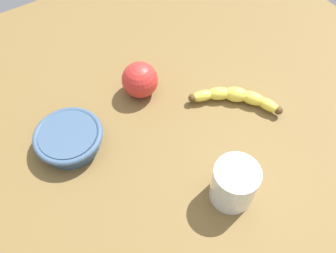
{
  "coord_description": "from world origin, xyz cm",
  "views": [
    {
      "loc": [
        24.65,
        32.02,
        63.07
      ],
      "look_at": [
        1.97,
        -2.38,
        5.0
      ],
      "focal_mm": 37.71,
      "sensor_mm": 36.0,
      "label": 1
    }
  ],
  "objects_px": {
    "smoothie_glass": "(232,186)",
    "ceramic_bowl": "(69,138)",
    "apple_fruit": "(140,80)",
    "banana": "(236,97)"
  },
  "relations": [
    {
      "from": "ceramic_bowl",
      "to": "apple_fruit",
      "type": "xyz_separation_m",
      "value": [
        -0.19,
        -0.04,
        0.01
      ]
    },
    {
      "from": "smoothie_glass",
      "to": "ceramic_bowl",
      "type": "height_order",
      "value": "smoothie_glass"
    },
    {
      "from": "ceramic_bowl",
      "to": "apple_fruit",
      "type": "height_order",
      "value": "apple_fruit"
    },
    {
      "from": "ceramic_bowl",
      "to": "apple_fruit",
      "type": "bearing_deg",
      "value": -166.75
    },
    {
      "from": "smoothie_glass",
      "to": "banana",
      "type": "bearing_deg",
      "value": -132.37
    },
    {
      "from": "banana",
      "to": "smoothie_glass",
      "type": "bearing_deg",
      "value": 91.68
    },
    {
      "from": "ceramic_bowl",
      "to": "banana",
      "type": "bearing_deg",
      "value": 164.81
    },
    {
      "from": "smoothie_glass",
      "to": "apple_fruit",
      "type": "relative_size",
      "value": 1.08
    },
    {
      "from": "banana",
      "to": "smoothie_glass",
      "type": "distance_m",
      "value": 0.23
    },
    {
      "from": "ceramic_bowl",
      "to": "smoothie_glass",
      "type": "bearing_deg",
      "value": 126.86
    }
  ]
}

